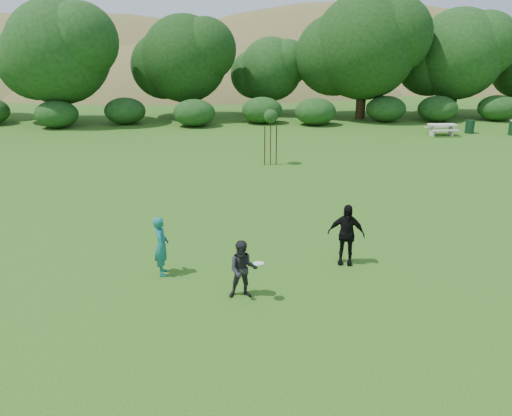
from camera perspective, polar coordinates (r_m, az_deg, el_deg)
The scene contains 10 objects.
ground at distance 13.55m, azimuth 0.80°, elevation -8.54°, with size 120.00×120.00×0.00m, color #19470C.
player_teal at distance 13.93m, azimuth -10.77°, elevation -4.27°, with size 0.61×0.40×1.68m, color #186C69.
player_grey at distance 12.54m, azimuth -1.50°, elevation -7.05°, with size 0.74×0.58×1.52m, color #232325.
player_black at distance 14.53m, azimuth 10.25°, elevation -2.99°, with size 1.06×0.44×1.80m, color black.
trash_can_near at distance 37.55m, azimuth 23.24°, elevation 8.54°, with size 0.60×0.60×0.90m, color #13351E.
frisbee at distance 12.25m, azimuth 0.29°, elevation -6.36°, with size 0.27×0.27×0.05m.
sapling at distance 25.44m, azimuth 1.70°, elevation 10.27°, with size 0.70×0.70×2.85m.
picnic_table at distance 35.95m, azimuth 20.48°, elevation 8.59°, with size 1.80×1.48×0.76m.
hillside at distance 82.48m, azimuth -3.24°, elevation 6.15°, with size 150.00×72.00×52.00m.
tree_row at distance 40.91m, azimuth 2.38°, elevation 16.99°, with size 53.92×10.38×9.62m.
Camera 1 is at (-0.94, -11.99, 6.25)m, focal length 35.00 mm.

